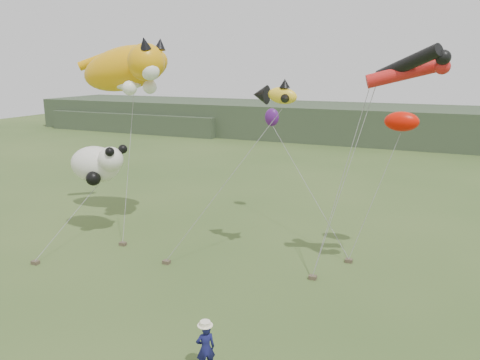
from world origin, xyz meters
name	(u,v)px	position (x,y,z in m)	size (l,w,h in m)	color
ground	(165,327)	(0.00, 0.00, 0.00)	(120.00, 120.00, 0.00)	#385123
headland	(343,123)	(-3.11, 44.69, 1.92)	(90.00, 13.00, 4.00)	#2D3D28
festival_attendant	(206,348)	(2.35, -1.52, 0.76)	(0.55, 0.36, 1.52)	#14154D
sandbag_anchors	(194,261)	(-1.72, 5.15, 0.08)	(13.11, 6.03, 0.16)	brown
cat_kite	(129,68)	(-7.30, 8.69, 8.51)	(6.60, 3.52, 3.21)	#EDA10C
fish_kite	(274,95)	(1.33, 6.92, 7.43)	(2.12, 1.43, 1.10)	yellow
tube_kites	(413,68)	(6.76, 6.71, 8.54)	(3.00, 1.82, 1.62)	black
panda_kite	(98,164)	(-8.11, 6.67, 3.71)	(3.31, 2.14, 2.05)	white
misc_kites	(355,120)	(4.15, 10.34, 6.14)	(8.37, 4.39, 1.41)	red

